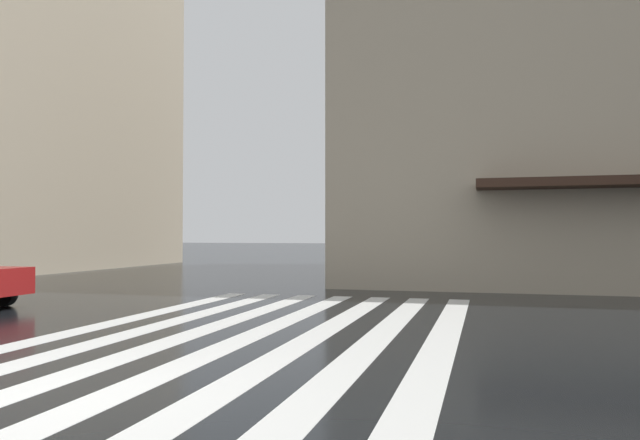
% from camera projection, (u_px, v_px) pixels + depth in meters
% --- Properties ---
extents(ground_plane, '(220.00, 220.00, 0.00)m').
position_uv_depth(ground_plane, '(33.00, 396.00, 6.11)').
color(ground_plane, black).
extents(zebra_crossing, '(13.00, 6.50, 0.01)m').
position_uv_depth(zebra_crossing, '(251.00, 336.00, 9.77)').
color(zebra_crossing, silver).
rests_on(zebra_crossing, ground_plane).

